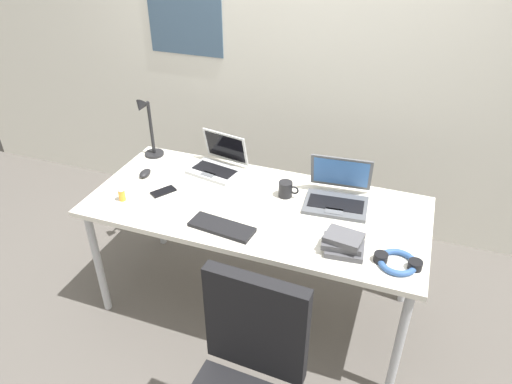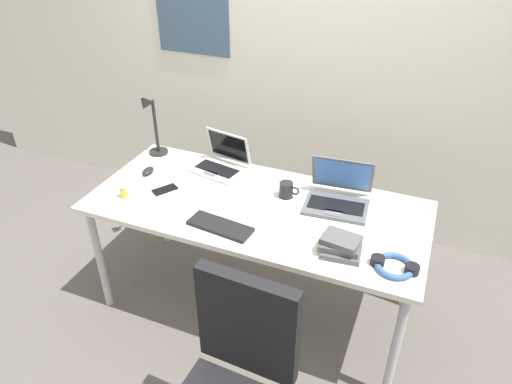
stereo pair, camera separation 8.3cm
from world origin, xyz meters
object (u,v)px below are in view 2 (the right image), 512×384
Objects in this scene: desk_lamp at (152,127)px; cell_phone at (165,190)px; computer_mouse at (148,171)px; headphones at (395,266)px; external_keyboard at (220,226)px; book_stack at (341,246)px; laptop_far_corner at (221,163)px; laptop_near_mouse at (338,197)px; pill_bottle at (123,191)px; coffee_mug at (287,190)px.

desk_lamp is 0.47m from cell_phone.
computer_mouse is 1.51m from headphones.
headphones is at bearing -18.13° from desk_lamp.
book_stack is (0.60, 0.04, 0.03)m from external_keyboard.
book_stack reaches higher than headphones.
headphones reaches higher than cell_phone.
desk_lamp is 0.29m from computer_mouse.
laptop_far_corner is 1.64× the size of book_stack.
book_stack is (0.11, -0.39, -0.01)m from laptop_near_mouse.
desk_lamp is at bearing 159.22° from book_stack.
coffee_mug is (0.82, 0.34, 0.00)m from pill_bottle.
pill_bottle is 0.89m from coffee_mug.
laptop_far_corner is at bearing 155.31° from headphones.
book_stack is at bearing -74.19° from laptop_near_mouse.
external_keyboard reaches higher than cell_phone.
cell_phone is 1.72× the size of pill_bottle.
desk_lamp reaches higher than book_stack.
book_stack and coffee_mug have the same top height.
book_stack reaches higher than computer_mouse.
pill_bottle is at bearing -88.12° from computer_mouse.
laptop_far_corner is at bearing 53.43° from pill_bottle.
book_stack is (1.21, -0.01, 0.00)m from pill_bottle.
coffee_mug is at bearing 2.06° from computer_mouse.
computer_mouse is (-1.12, -0.11, -0.03)m from laptop_near_mouse.
desk_lamp is 5.07× the size of pill_bottle.
headphones is (1.29, -0.17, 0.01)m from cell_phone.
headphones is at bearing -14.23° from computer_mouse.
cell_phone is at bearing 172.33° from headphones.
desk_lamp is 4.17× the size of computer_mouse.
coffee_mug is (0.21, 0.39, 0.03)m from external_keyboard.
pill_bottle is (0.02, -0.27, 0.02)m from computer_mouse.
pill_bottle reaches higher than external_keyboard.
external_keyboard is at bearing -176.42° from book_stack.
external_keyboard is (-0.49, -0.43, -0.04)m from laptop_near_mouse.
headphones is (1.48, -0.30, -0.00)m from computer_mouse.
computer_mouse is at bearing 159.43° from external_keyboard.
external_keyboard is at bearing -138.61° from laptop_near_mouse.
desk_lamp reaches higher than external_keyboard.
desk_lamp reaches higher than coffee_mug.
book_stack is (0.85, -0.49, -0.00)m from laptop_far_corner.
laptop_far_corner is 0.48m from coffee_mug.
book_stack is at bearing -42.64° from coffee_mug.
desk_lamp is 1.87× the size of headphones.
headphones is at bearing 25.06° from cell_phone.
cell_phone is (0.27, -0.34, -0.19)m from desk_lamp.
computer_mouse is 0.47× the size of book_stack.
laptop_near_mouse is at bearing 18.99° from pill_bottle.
desk_lamp is at bearing 161.87° from headphones.
pill_bottle is at bearing -178.47° from external_keyboard.
book_stack is at bearing -15.88° from computer_mouse.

